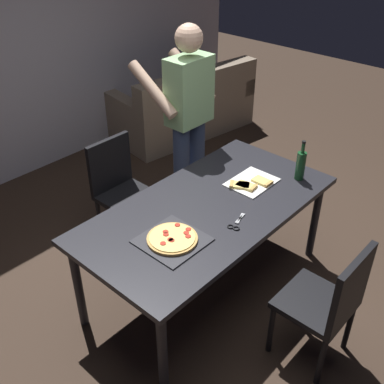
{
  "coord_description": "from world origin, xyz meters",
  "views": [
    {
      "loc": [
        -2.01,
        -1.68,
        2.58
      ],
      "look_at": [
        0.0,
        0.15,
        0.8
      ],
      "focal_mm": 43.31,
      "sensor_mm": 36.0,
      "label": 1
    }
  ],
  "objects_px": {
    "chair_far_side": "(120,185)",
    "chair_near_camera": "(330,301)",
    "dining_table": "(208,214)",
    "kitchen_scissors": "(236,224)",
    "pepperoni_pizza_on_tray": "(172,239)",
    "person_serving_pizza": "(188,116)",
    "wine_bottle": "(301,165)",
    "couch": "(185,109)"
  },
  "relations": [
    {
      "from": "chair_far_side",
      "to": "chair_near_camera",
      "type": "bearing_deg",
      "value": -90.0
    },
    {
      "from": "dining_table",
      "to": "chair_near_camera",
      "type": "bearing_deg",
      "value": -90.0
    },
    {
      "from": "dining_table",
      "to": "kitchen_scissors",
      "type": "relative_size",
      "value": 9.46
    },
    {
      "from": "chair_near_camera",
      "to": "pepperoni_pizza_on_tray",
      "type": "xyz_separation_m",
      "value": [
        -0.44,
        0.88,
        0.25
      ]
    },
    {
      "from": "person_serving_pizza",
      "to": "wine_bottle",
      "type": "height_order",
      "value": "person_serving_pizza"
    },
    {
      "from": "wine_bottle",
      "to": "kitchen_scissors",
      "type": "bearing_deg",
      "value": -179.85
    },
    {
      "from": "wine_bottle",
      "to": "dining_table",
      "type": "bearing_deg",
      "value": 159.83
    },
    {
      "from": "dining_table",
      "to": "couch",
      "type": "bearing_deg",
      "value": 46.42
    },
    {
      "from": "person_serving_pizza",
      "to": "pepperoni_pizza_on_tray",
      "type": "relative_size",
      "value": 4.63
    },
    {
      "from": "pepperoni_pizza_on_tray",
      "to": "chair_near_camera",
      "type": "bearing_deg",
      "value": -63.62
    },
    {
      "from": "chair_far_side",
      "to": "person_serving_pizza",
      "type": "height_order",
      "value": "person_serving_pizza"
    },
    {
      "from": "chair_far_side",
      "to": "wine_bottle",
      "type": "relative_size",
      "value": 2.85
    },
    {
      "from": "chair_far_side",
      "to": "pepperoni_pizza_on_tray",
      "type": "bearing_deg",
      "value": -112.66
    },
    {
      "from": "dining_table",
      "to": "wine_bottle",
      "type": "relative_size",
      "value": 5.95
    },
    {
      "from": "pepperoni_pizza_on_tray",
      "to": "wine_bottle",
      "type": "bearing_deg",
      "value": -9.06
    },
    {
      "from": "pepperoni_pizza_on_tray",
      "to": "wine_bottle",
      "type": "xyz_separation_m",
      "value": [
        1.18,
        -0.19,
        0.1
      ]
    },
    {
      "from": "chair_far_side",
      "to": "pepperoni_pizza_on_tray",
      "type": "height_order",
      "value": "chair_far_side"
    },
    {
      "from": "chair_near_camera",
      "to": "person_serving_pizza",
      "type": "bearing_deg",
      "value": 70.53
    },
    {
      "from": "couch",
      "to": "chair_near_camera",
      "type": "bearing_deg",
      "value": -122.62
    },
    {
      "from": "couch",
      "to": "kitchen_scissors",
      "type": "bearing_deg",
      "value": -130.53
    },
    {
      "from": "dining_table",
      "to": "couch",
      "type": "relative_size",
      "value": 1.04
    },
    {
      "from": "chair_far_side",
      "to": "person_serving_pizza",
      "type": "xyz_separation_m",
      "value": [
        0.61,
        -0.22,
        0.49
      ]
    },
    {
      "from": "dining_table",
      "to": "chair_near_camera",
      "type": "xyz_separation_m",
      "value": [
        -0.0,
        -0.97,
        -0.17
      ]
    },
    {
      "from": "couch",
      "to": "pepperoni_pizza_on_tray",
      "type": "bearing_deg",
      "value": -138.37
    },
    {
      "from": "dining_table",
      "to": "chair_far_side",
      "type": "xyz_separation_m",
      "value": [
        0.0,
        0.97,
        -0.17
      ]
    },
    {
      "from": "chair_near_camera",
      "to": "pepperoni_pizza_on_tray",
      "type": "relative_size",
      "value": 2.38
    },
    {
      "from": "pepperoni_pizza_on_tray",
      "to": "kitchen_scissors",
      "type": "distance_m",
      "value": 0.44
    },
    {
      "from": "couch",
      "to": "person_serving_pizza",
      "type": "distance_m",
      "value": 1.92
    },
    {
      "from": "couch",
      "to": "pepperoni_pizza_on_tray",
      "type": "distance_m",
      "value": 3.15
    },
    {
      "from": "pepperoni_pizza_on_tray",
      "to": "kitchen_scissors",
      "type": "xyz_separation_m",
      "value": [
        0.4,
        -0.19,
        -0.01
      ]
    },
    {
      "from": "chair_far_side",
      "to": "dining_table",
      "type": "bearing_deg",
      "value": -90.0
    },
    {
      "from": "pepperoni_pizza_on_tray",
      "to": "wine_bottle",
      "type": "distance_m",
      "value": 1.19
    },
    {
      "from": "couch",
      "to": "wine_bottle",
      "type": "relative_size",
      "value": 5.71
    },
    {
      "from": "kitchen_scissors",
      "to": "chair_far_side",
      "type": "bearing_deg",
      "value": 88.11
    },
    {
      "from": "couch",
      "to": "person_serving_pizza",
      "type": "relative_size",
      "value": 1.03
    },
    {
      "from": "pepperoni_pizza_on_tray",
      "to": "wine_bottle",
      "type": "height_order",
      "value": "wine_bottle"
    },
    {
      "from": "dining_table",
      "to": "wine_bottle",
      "type": "height_order",
      "value": "wine_bottle"
    },
    {
      "from": "chair_far_side",
      "to": "person_serving_pizza",
      "type": "bearing_deg",
      "value": -19.96
    },
    {
      "from": "chair_near_camera",
      "to": "person_serving_pizza",
      "type": "height_order",
      "value": "person_serving_pizza"
    },
    {
      "from": "pepperoni_pizza_on_tray",
      "to": "wine_bottle",
      "type": "relative_size",
      "value": 1.2
    },
    {
      "from": "person_serving_pizza",
      "to": "chair_far_side",
      "type": "bearing_deg",
      "value": 160.04
    },
    {
      "from": "chair_near_camera",
      "to": "wine_bottle",
      "type": "distance_m",
      "value": 1.08
    }
  ]
}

